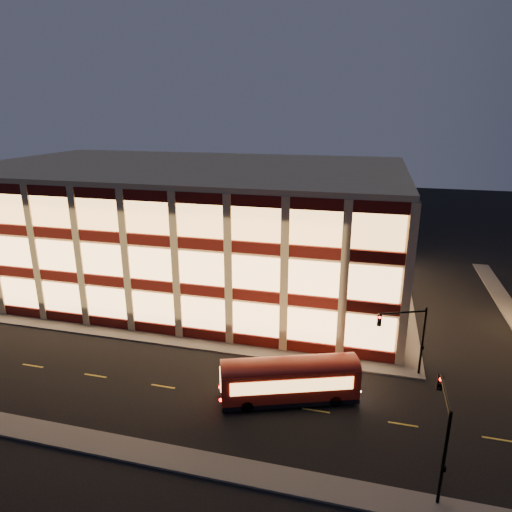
# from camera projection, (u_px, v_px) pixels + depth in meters

# --- Properties ---
(ground) EXTENTS (200.00, 200.00, 0.00)m
(ground) POSITION_uv_depth(u_px,v_px,m) (152.00, 344.00, 42.18)
(ground) COLOR black
(ground) RESTS_ON ground
(sidewalk_office_south) EXTENTS (54.00, 2.00, 0.15)m
(sidewalk_office_south) POSITION_uv_depth(u_px,v_px,m) (128.00, 334.00, 43.79)
(sidewalk_office_south) COLOR #514F4C
(sidewalk_office_south) RESTS_ON ground
(sidewalk_office_east) EXTENTS (2.00, 30.00, 0.15)m
(sidewalk_office_east) POSITION_uv_depth(u_px,v_px,m) (403.00, 298.00, 52.31)
(sidewalk_office_east) COLOR #514F4C
(sidewalk_office_east) RESTS_ON ground
(sidewalk_tower_west) EXTENTS (2.00, 30.00, 0.15)m
(sidewalk_tower_west) POSITION_uv_depth(u_px,v_px,m) (508.00, 308.00, 49.68)
(sidewalk_tower_west) COLOR #514F4C
(sidewalk_tower_west) RESTS_ON ground
(sidewalk_near) EXTENTS (100.00, 2.00, 0.15)m
(sidewalk_near) POSITION_uv_depth(u_px,v_px,m) (61.00, 436.00, 30.17)
(sidewalk_near) COLOR #514F4C
(sidewalk_near) RESTS_ON ground
(office_building) EXTENTS (50.45, 30.45, 14.50)m
(office_building) POSITION_uv_depth(u_px,v_px,m) (190.00, 224.00, 56.25)
(office_building) COLOR tan
(office_building) RESTS_ON ground
(traffic_signal_far) EXTENTS (3.79, 1.87, 6.00)m
(traffic_signal_far) POSITION_uv_depth(u_px,v_px,m) (407.00, 331.00, 35.82)
(traffic_signal_far) COLOR black
(traffic_signal_far) RESTS_ON ground
(traffic_signal_near) EXTENTS (0.32, 4.45, 6.00)m
(traffic_signal_near) POSITION_uv_depth(u_px,v_px,m) (443.00, 424.00, 25.12)
(traffic_signal_near) COLOR black
(traffic_signal_near) RESTS_ON ground
(trolley_bus) EXTENTS (10.31, 5.88, 3.41)m
(trolley_bus) POSITION_uv_depth(u_px,v_px,m) (289.00, 378.00, 33.48)
(trolley_bus) COLOR #951408
(trolley_bus) RESTS_ON ground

